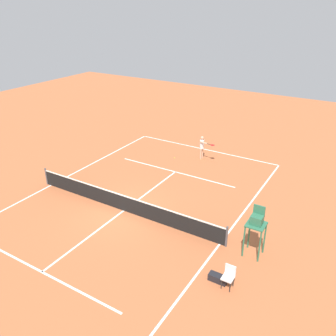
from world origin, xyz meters
name	(u,v)px	position (x,y,z in m)	size (l,w,h in m)	color
ground_plane	(124,211)	(0.00, 0.00, 0.00)	(60.00, 60.00, 0.00)	#B76038
court_lines	(124,211)	(0.00, 0.00, 0.00)	(11.24, 20.21, 0.01)	white
tennis_net	(123,203)	(0.00, 0.00, 0.50)	(11.84, 0.10, 1.07)	#4C4C51
player_serving	(202,146)	(-0.56, -8.35, 1.00)	(1.25, 0.70, 1.69)	#D8A884
tennis_ball	(175,158)	(1.15, -7.43, 0.03)	(0.07, 0.07, 0.07)	#CCE033
umpire_chair	(256,224)	(-7.10, -0.11, 1.61)	(0.80, 0.80, 2.41)	#2D6B4C
courtside_chair_near	(229,276)	(-6.91, 2.29, 0.53)	(0.44, 0.46, 0.95)	#262626
equipment_bag	(218,278)	(-6.46, 2.24, 0.15)	(0.76, 0.32, 0.30)	black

